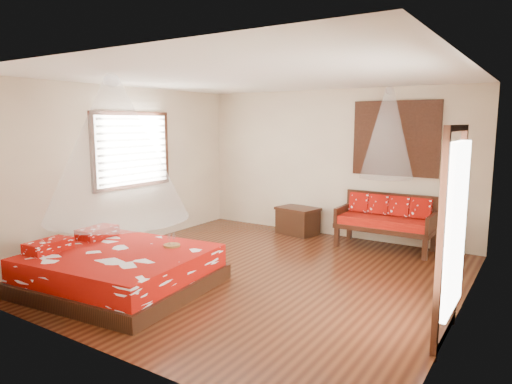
# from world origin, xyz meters

# --- Properties ---
(room) EXTENTS (5.54, 5.54, 2.84)m
(room) POSITION_xyz_m (0.00, 0.00, 1.40)
(room) COLOR #32150B
(room) RESTS_ON ground
(bed) EXTENTS (2.40, 2.21, 0.65)m
(bed) POSITION_xyz_m (-1.19, -1.48, 0.25)
(bed) COLOR black
(bed) RESTS_ON floor
(daybed) EXTENTS (1.63, 0.72, 0.94)m
(daybed) POSITION_xyz_m (1.19, 2.37, 0.52)
(daybed) COLOR black
(daybed) RESTS_ON floor
(storage_chest) EXTENTS (0.86, 0.70, 0.53)m
(storage_chest) POSITION_xyz_m (-0.59, 2.45, 0.27)
(storage_chest) COLOR black
(storage_chest) RESTS_ON floor
(shutter_panel) EXTENTS (1.52, 0.06, 1.32)m
(shutter_panel) POSITION_xyz_m (1.19, 2.72, 1.90)
(shutter_panel) COLOR black
(shutter_panel) RESTS_ON wall_back
(window_left) EXTENTS (0.10, 1.74, 1.34)m
(window_left) POSITION_xyz_m (-2.71, 0.20, 1.70)
(window_left) COLOR black
(window_left) RESTS_ON wall_left
(glazed_door) EXTENTS (0.08, 1.02, 2.16)m
(glazed_door) POSITION_xyz_m (2.72, -0.60, 1.07)
(glazed_door) COLOR black
(glazed_door) RESTS_ON floor
(wine_tray) EXTENTS (0.23, 0.23, 0.19)m
(wine_tray) POSITION_xyz_m (-0.76, -0.93, 0.55)
(wine_tray) COLOR brown
(wine_tray) RESTS_ON bed
(mosquito_net_main) EXTENTS (1.83, 1.83, 1.80)m
(mosquito_net_main) POSITION_xyz_m (-1.17, -1.48, 1.85)
(mosquito_net_main) COLOR white
(mosquito_net_main) RESTS_ON ceiling
(mosquito_net_daybed) EXTENTS (0.88, 0.88, 1.50)m
(mosquito_net_daybed) POSITION_xyz_m (1.19, 2.25, 2.00)
(mosquito_net_daybed) COLOR white
(mosquito_net_daybed) RESTS_ON ceiling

